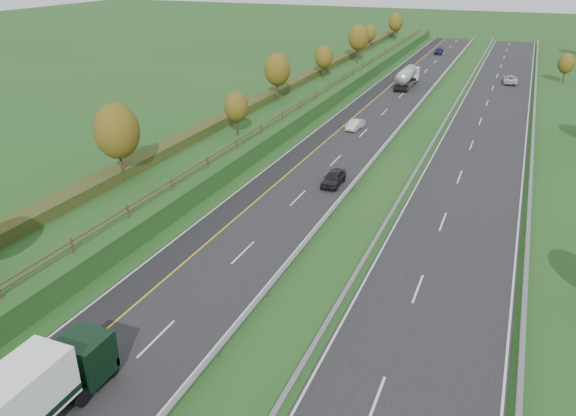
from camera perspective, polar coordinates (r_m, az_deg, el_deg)
name	(u,v)px	position (r m, az deg, el deg)	size (l,w,h in m)	color
ground	(407,148)	(71.63, 12.04, 6.00)	(400.00, 400.00, 0.00)	#1F4D1B
near_carriageway	(356,130)	(77.96, 6.97, 7.86)	(10.50, 200.00, 0.04)	black
far_carriageway	(482,144)	(75.49, 19.15, 6.14)	(10.50, 200.00, 0.04)	black
hard_shoulder	(330,127)	(79.00, 4.34, 8.19)	(3.00, 200.00, 0.04)	black
lane_markings	(403,135)	(76.47, 11.59, 7.24)	(26.75, 200.00, 0.01)	silver
embankment_left	(270,114)	(81.97, -1.87, 9.55)	(12.00, 200.00, 2.00)	#1F4D1B
hedge_left	(257,102)	(82.41, -3.17, 10.72)	(2.20, 180.00, 1.10)	#2D3C18
fence_left	(298,105)	(79.47, 1.00, 10.38)	(0.12, 189.06, 1.20)	#422B19
median_barrier_near	(398,130)	(76.55, 11.13, 7.74)	(0.32, 200.00, 0.71)	gray
median_barrier_far	(437,135)	(75.78, 14.92, 7.21)	(0.32, 200.00, 0.71)	gray
outer_barrier_far	(533,145)	(75.30, 23.59, 5.87)	(0.32, 200.00, 0.71)	gray
trees_left	(261,81)	(77.62, -2.72, 12.77)	(6.64, 164.30, 7.66)	#2D2116
road_tanker	(407,76)	(106.28, 12.02, 12.95)	(2.40, 11.22, 3.46)	silver
car_dark_near	(334,178)	(58.34, 4.66, 3.06)	(1.77, 4.40, 1.50)	black
car_silver_mid	(355,125)	(78.13, 6.85, 8.42)	(1.38, 3.95, 1.30)	silver
car_small_far	(439,51)	(145.38, 15.10, 15.15)	(1.93, 4.74, 1.37)	#171A48
car_oncoming	(510,79)	(114.53, 21.66, 12.04)	(2.45, 5.32, 1.48)	silver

